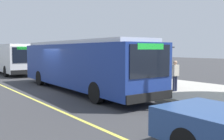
{
  "coord_description": "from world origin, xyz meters",
  "views": [
    {
      "loc": [
        14.72,
        -6.57,
        2.44
      ],
      "look_at": [
        3.98,
        1.38,
        1.39
      ],
      "focal_mm": 41.47,
      "sensor_mm": 36.0,
      "label": 1
    }
  ],
  "objects": [
    {
      "name": "lane_stripe_center",
      "position": [
        0.0,
        -2.2,
        0.0
      ],
      "size": [
        36.0,
        0.14,
        0.01
      ],
      "primitive_type": "cube",
      "color": "#E0D64C",
      "rests_on": "ground_plane"
    },
    {
      "name": "waiting_bench",
      "position": [
        2.62,
        5.31,
        0.63
      ],
      "size": [
        1.6,
        0.48,
        0.95
      ],
      "color": "brown",
      "rests_on": "sidewalk_curb"
    },
    {
      "name": "sidewalk_curb",
      "position": [
        0.0,
        6.0,
        0.07
      ],
      "size": [
        44.0,
        6.4,
        0.15
      ],
      "primitive_type": "cube",
      "color": "#B7B2A8",
      "rests_on": "ground_plane"
    },
    {
      "name": "bus_shelter",
      "position": [
        2.51,
        5.44,
        1.92
      ],
      "size": [
        2.9,
        1.6,
        2.48
      ],
      "color": "#333338",
      "rests_on": "sidewalk_curb"
    },
    {
      "name": "route_sign_post",
      "position": [
        5.03,
        3.39,
        1.96
      ],
      "size": [
        0.44,
        0.08,
        2.8
      ],
      "color": "#333338",
      "rests_on": "sidewalk_curb"
    },
    {
      "name": "ground_plane",
      "position": [
        0.0,
        0.0,
        0.0
      ],
      "size": [
        120.0,
        120.0,
        0.0
      ],
      "primitive_type": "plane",
      "color": "#38383A"
    },
    {
      "name": "pedestrian_commuter",
      "position": [
        5.41,
        4.64,
        1.12
      ],
      "size": [
        0.24,
        0.4,
        1.69
      ],
      "color": "#282D47",
      "rests_on": "sidewalk_curb"
    },
    {
      "name": "transit_bus_second",
      "position": [
        -12.96,
        0.82,
        1.62
      ],
      "size": [
        11.0,
        2.87,
        2.95
      ],
      "color": "white",
      "rests_on": "ground_plane"
    },
    {
      "name": "transit_bus_main",
      "position": [
        1.29,
        1.01,
        1.62
      ],
      "size": [
        12.18,
        2.89,
        2.95
      ],
      "color": "navy",
      "rests_on": "ground_plane"
    }
  ]
}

